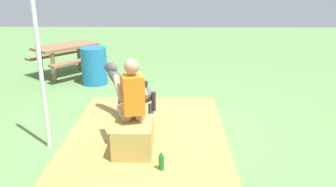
{
  "coord_description": "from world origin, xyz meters",
  "views": [
    {
      "loc": [
        -5.14,
        -0.17,
        2.33
      ],
      "look_at": [
        0.2,
        -0.06,
        0.55
      ],
      "focal_mm": 37.54,
      "sensor_mm": 36.0,
      "label": 1
    }
  ],
  "objects_px": {
    "pony_standing": "(132,90)",
    "hay_bale": "(134,138)",
    "soda_bottle": "(161,162)",
    "person_seated": "(131,100)",
    "tent_pole_left": "(40,66)",
    "water_barrel": "(94,66)",
    "picnic_bench": "(66,52)"
  },
  "relations": [
    {
      "from": "pony_standing",
      "to": "water_barrel",
      "type": "relative_size",
      "value": 1.3
    },
    {
      "from": "hay_bale",
      "to": "water_barrel",
      "type": "height_order",
      "value": "water_barrel"
    },
    {
      "from": "pony_standing",
      "to": "picnic_bench",
      "type": "height_order",
      "value": "pony_standing"
    },
    {
      "from": "person_seated",
      "to": "soda_bottle",
      "type": "xyz_separation_m",
      "value": [
        -0.66,
        -0.43,
        -0.59
      ]
    },
    {
      "from": "person_seated",
      "to": "water_barrel",
      "type": "height_order",
      "value": "person_seated"
    },
    {
      "from": "picnic_bench",
      "to": "tent_pole_left",
      "type": "bearing_deg",
      "value": -167.6
    },
    {
      "from": "water_barrel",
      "to": "tent_pole_left",
      "type": "relative_size",
      "value": 0.35
    },
    {
      "from": "person_seated",
      "to": "tent_pole_left",
      "type": "bearing_deg",
      "value": 90.49
    },
    {
      "from": "pony_standing",
      "to": "person_seated",
      "type": "bearing_deg",
      "value": -173.2
    },
    {
      "from": "hay_bale",
      "to": "pony_standing",
      "type": "height_order",
      "value": "pony_standing"
    },
    {
      "from": "soda_bottle",
      "to": "water_barrel",
      "type": "distance_m",
      "value": 4.14
    },
    {
      "from": "pony_standing",
      "to": "soda_bottle",
      "type": "distance_m",
      "value": 1.72
    },
    {
      "from": "pony_standing",
      "to": "tent_pole_left",
      "type": "bearing_deg",
      "value": 130.05
    },
    {
      "from": "pony_standing",
      "to": "hay_bale",
      "type": "bearing_deg",
      "value": -172.48
    },
    {
      "from": "pony_standing",
      "to": "soda_bottle",
      "type": "bearing_deg",
      "value": -160.91
    },
    {
      "from": "picnic_bench",
      "to": "person_seated",
      "type": "bearing_deg",
      "value": -151.86
    },
    {
      "from": "pony_standing",
      "to": "soda_bottle",
      "type": "relative_size",
      "value": 3.89
    },
    {
      "from": "person_seated",
      "to": "soda_bottle",
      "type": "relative_size",
      "value": 4.75
    },
    {
      "from": "hay_bale",
      "to": "water_barrel",
      "type": "bearing_deg",
      "value": 20.91
    },
    {
      "from": "pony_standing",
      "to": "water_barrel",
      "type": "height_order",
      "value": "pony_standing"
    },
    {
      "from": "tent_pole_left",
      "to": "picnic_bench",
      "type": "height_order",
      "value": "tent_pole_left"
    },
    {
      "from": "person_seated",
      "to": "picnic_bench",
      "type": "xyz_separation_m",
      "value": [
        3.84,
        2.06,
        -0.14
      ]
    },
    {
      "from": "person_seated",
      "to": "picnic_bench",
      "type": "relative_size",
      "value": 0.66
    },
    {
      "from": "pony_standing",
      "to": "tent_pole_left",
      "type": "xyz_separation_m",
      "value": [
        -0.92,
        1.1,
        0.64
      ]
    },
    {
      "from": "soda_bottle",
      "to": "tent_pole_left",
      "type": "distance_m",
      "value": 2.06
    },
    {
      "from": "person_seated",
      "to": "tent_pole_left",
      "type": "height_order",
      "value": "tent_pole_left"
    },
    {
      "from": "soda_bottle",
      "to": "tent_pole_left",
      "type": "height_order",
      "value": "tent_pole_left"
    },
    {
      "from": "water_barrel",
      "to": "tent_pole_left",
      "type": "xyz_separation_m",
      "value": [
        -3.13,
        -0.01,
        0.78
      ]
    },
    {
      "from": "pony_standing",
      "to": "picnic_bench",
      "type": "distance_m",
      "value": 3.52
    },
    {
      "from": "water_barrel",
      "to": "picnic_bench",
      "type": "distance_m",
      "value": 1.11
    },
    {
      "from": "tent_pole_left",
      "to": "picnic_bench",
      "type": "relative_size",
      "value": 1.21
    },
    {
      "from": "hay_bale",
      "to": "soda_bottle",
      "type": "relative_size",
      "value": 2.46
    }
  ]
}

